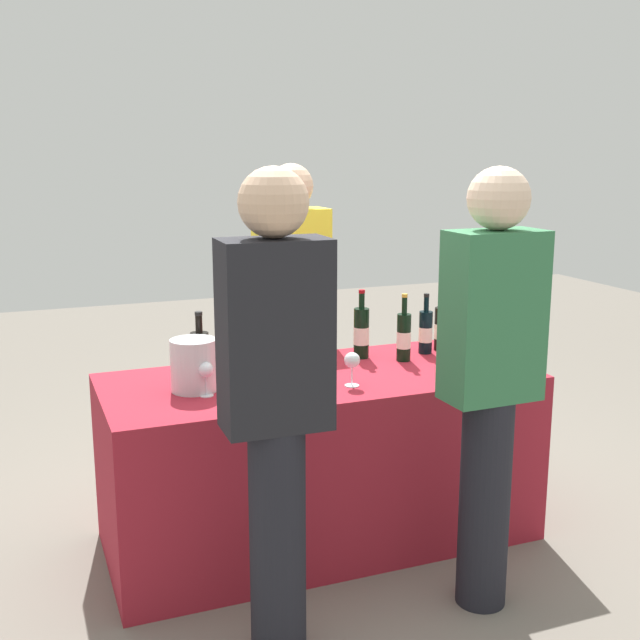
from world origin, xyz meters
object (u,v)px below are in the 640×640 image
wine_bottle_3 (404,337)px  wine_glass_2 (451,342)px  wine_bottle_2 (361,332)px  wine_bottle_5 (442,328)px  wine_bottle_0 (200,355)px  server_pouring (292,311)px  wine_bottle_1 (304,345)px  wine_bottle_4 (426,332)px  wine_glass_0 (206,371)px  ice_bucket (194,365)px  guest_1 (491,372)px  wine_glass_1 (352,362)px  guest_0 (276,398)px  wine_glass_3 (477,351)px

wine_bottle_3 → wine_glass_2: (0.16, -0.16, -0.00)m
wine_bottle_2 → wine_bottle_5: (0.43, -0.01, -0.01)m
wine_bottle_0 → server_pouring: bearing=40.8°
server_pouring → wine_bottle_0: bearing=39.2°
wine_bottle_1 → wine_bottle_4: 0.67m
wine_bottle_1 → wine_glass_0: size_ratio=2.30×
ice_bucket → wine_glass_0: bearing=-73.1°
wine_glass_0 → wine_bottle_0: bearing=82.3°
wine_bottle_4 → wine_glass_0: 1.19m
wine_glass_0 → wine_glass_2: (1.15, 0.04, 0.01)m
server_pouring → wine_glass_2: bearing=123.2°
guest_1 → wine_glass_0: bearing=145.0°
wine_bottle_5 → wine_glass_0: size_ratio=2.17×
ice_bucket → server_pouring: size_ratio=0.13×
wine_bottle_3 → server_pouring: (-0.35, 0.58, 0.04)m
wine_glass_1 → ice_bucket: ice_bucket is taller
wine_bottle_0 → wine_glass_0: (-0.03, -0.25, -0.00)m
wine_bottle_2 → wine_glass_0: bearing=-159.0°
wine_glass_2 → wine_bottle_2: bearing=139.0°
guest_0 → wine_glass_0: bearing=99.3°
wine_glass_0 → wine_glass_1: 0.61m
wine_bottle_0 → server_pouring: 0.81m
wine_bottle_0 → server_pouring: (0.61, 0.53, 0.05)m
wine_bottle_0 → wine_bottle_4: bearing=1.9°
wine_glass_2 → server_pouring: 0.90m
wine_glass_0 → guest_1: (0.93, -0.62, 0.06)m
wine_bottle_0 → wine_glass_3: (1.20, -0.31, -0.02)m
wine_bottle_0 → wine_bottle_2: wine_bottle_2 is taller
wine_glass_1 → wine_glass_3: size_ratio=1.16×
wine_glass_3 → server_pouring: (-0.59, 0.84, 0.07)m
wine_glass_1 → guest_0: size_ratio=0.09×
wine_bottle_0 → ice_bucket: (-0.06, -0.15, 0.00)m
wine_bottle_3 → wine_bottle_4: bearing=27.9°
wine_bottle_5 → wine_bottle_1: bearing=-171.9°
server_pouring → guest_1: bearing=100.1°
wine_bottle_2 → wine_bottle_4: wine_bottle_2 is taller
wine_bottle_3 → guest_1: 0.82m
wine_bottle_0 → guest_1: guest_1 is taller
wine_bottle_3 → wine_glass_0: size_ratio=2.26×
wine_bottle_0 → wine_glass_1: (0.57, -0.34, -0.00)m
wine_bottle_1 → wine_glass_1: bearing=-69.5°
wine_glass_2 → wine_glass_1: bearing=-166.8°
server_pouring → guest_0: bearing=66.8°
wine_glass_1 → wine_bottle_4: bearing=33.9°
wine_bottle_0 → server_pouring: size_ratio=0.18×
wine_bottle_3 → wine_glass_0: (-0.99, -0.20, -0.01)m
wine_glass_3 → guest_0: (-1.14, -0.57, 0.08)m
wine_bottle_1 → wine_glass_0: 0.53m
wine_bottle_0 → wine_glass_0: bearing=-97.7°
wine_bottle_5 → server_pouring: 0.78m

